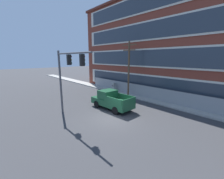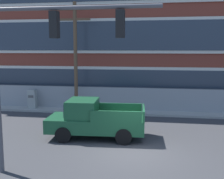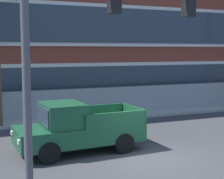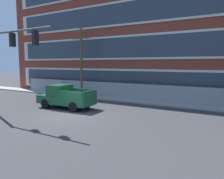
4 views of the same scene
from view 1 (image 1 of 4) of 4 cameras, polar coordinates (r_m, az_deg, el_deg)
name	(u,v)px [view 1 (image 1 of 4)]	position (r m, az deg, el deg)	size (l,w,h in m)	color
ground_plane	(112,119)	(14.18, -0.04, -11.16)	(160.00, 160.00, 0.00)	#38383A
sidewalk_building_side	(159,102)	(20.03, 17.64, -4.51)	(80.00, 2.06, 0.16)	#9E9B93
brick_mill_building	(195,45)	(25.16, 28.96, 14.65)	(38.15, 12.29, 14.72)	brown
chain_link_fence	(153,94)	(20.55, 15.46, -1.52)	(26.93, 0.06, 1.81)	gray
traffic_signal_mast	(67,70)	(14.31, -16.78, 7.00)	(5.95, 0.43, 6.26)	#4C4C51
pickup_truck_dark_green	(111,100)	(16.67, -0.28, -4.13)	(5.12, 2.37, 2.00)	#194C2D
utility_pole_near_corner	(129,66)	(21.63, 6.41, 8.74)	(2.57, 0.26, 7.81)	brown
electrical_cabinet	(114,87)	(24.74, 0.66, 0.83)	(0.59, 0.47, 1.56)	#939993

